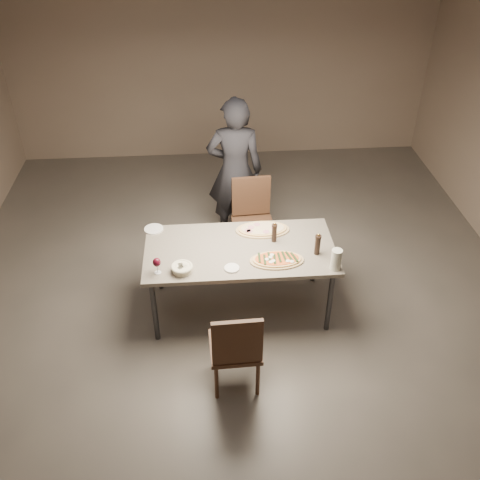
{
  "coord_description": "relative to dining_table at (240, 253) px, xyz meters",
  "views": [
    {
      "loc": [
        -0.31,
        -4.03,
        3.77
      ],
      "look_at": [
        0.0,
        0.0,
        0.85
      ],
      "focal_mm": 40.0,
      "sensor_mm": 36.0,
      "label": 1
    }
  ],
  "objects": [
    {
      "name": "room",
      "position": [
        0.0,
        0.0,
        0.71
      ],
      "size": [
        7.0,
        7.0,
        7.0
      ],
      "color": "#5E5851",
      "rests_on": "ground"
    },
    {
      "name": "ham_pizza",
      "position": [
        0.24,
        0.28,
        0.07
      ],
      "size": [
        0.53,
        0.3,
        0.04
      ],
      "rotation": [
        0.0,
        0.0,
        -0.02
      ],
      "color": "tan",
      "rests_on": "dining_table"
    },
    {
      "name": "dining_table",
      "position": [
        0.0,
        0.0,
        0.0
      ],
      "size": [
        1.8,
        0.9,
        0.75
      ],
      "color": "slate",
      "rests_on": "ground"
    },
    {
      "name": "oil_dish",
      "position": [
        -0.1,
        -0.3,
        0.07
      ],
      "size": [
        0.14,
        0.14,
        0.02
      ],
      "rotation": [
        0.0,
        0.0,
        0.35
      ],
      "color": "white",
      "rests_on": "dining_table"
    },
    {
      "name": "pepper_mill_right",
      "position": [
        0.71,
        -0.13,
        0.16
      ],
      "size": [
        0.06,
        0.06,
        0.23
      ],
      "rotation": [
        0.0,
        0.0,
        -0.21
      ],
      "color": "black",
      "rests_on": "dining_table"
    },
    {
      "name": "diner",
      "position": [
        0.04,
        1.3,
        0.18
      ],
      "size": [
        0.66,
        0.46,
        1.74
      ],
      "primitive_type": "imported",
      "rotation": [
        0.0,
        0.0,
        3.08
      ],
      "color": "black",
      "rests_on": "ground"
    },
    {
      "name": "wine_glass",
      "position": [
        -0.76,
        -0.3,
        0.17
      ],
      "size": [
        0.07,
        0.07,
        0.16
      ],
      "rotation": [
        0.0,
        0.0,
        -0.38
      ],
      "color": "silver",
      "rests_on": "dining_table"
    },
    {
      "name": "zucchini_pizza",
      "position": [
        0.32,
        -0.22,
        0.07
      ],
      "size": [
        0.5,
        0.28,
        0.05
      ],
      "rotation": [
        0.0,
        0.0,
        0.1
      ],
      "color": "tan",
      "rests_on": "dining_table"
    },
    {
      "name": "side_plate",
      "position": [
        -0.83,
        0.38,
        0.06
      ],
      "size": [
        0.19,
        0.19,
        0.01
      ],
      "rotation": [
        0.0,
        0.0,
        0.1
      ],
      "color": "white",
      "rests_on": "dining_table"
    },
    {
      "name": "chair_far",
      "position": [
        0.21,
        0.9,
        -0.16
      ],
      "size": [
        0.47,
        0.47,
        0.94
      ],
      "rotation": [
        0.0,
        0.0,
        3.2
      ],
      "color": "#422A1C",
      "rests_on": "ground"
    },
    {
      "name": "bread_basket",
      "position": [
        -0.54,
        -0.3,
        0.1
      ],
      "size": [
        0.2,
        0.2,
        0.07
      ],
      "rotation": [
        0.0,
        0.0,
        -0.29
      ],
      "color": "beige",
      "rests_on": "dining_table"
    },
    {
      "name": "pepper_mill_left",
      "position": [
        0.33,
        0.1,
        0.16
      ],
      "size": [
        0.05,
        0.05,
        0.21
      ],
      "rotation": [
        0.0,
        0.0,
        -0.08
      ],
      "color": "black",
      "rests_on": "dining_table"
    },
    {
      "name": "chair_near",
      "position": [
        -0.11,
        -1.01,
        -0.19
      ],
      "size": [
        0.44,
        0.44,
        0.9
      ],
      "rotation": [
        0.0,
        0.0,
        0.03
      ],
      "color": "#422A1C",
      "rests_on": "ground"
    },
    {
      "name": "carafe",
      "position": [
        0.83,
        -0.36,
        0.16
      ],
      "size": [
        0.1,
        0.1,
        0.2
      ],
      "rotation": [
        0.0,
        0.0,
        0.12
      ],
      "color": "silver",
      "rests_on": "dining_table"
    }
  ]
}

